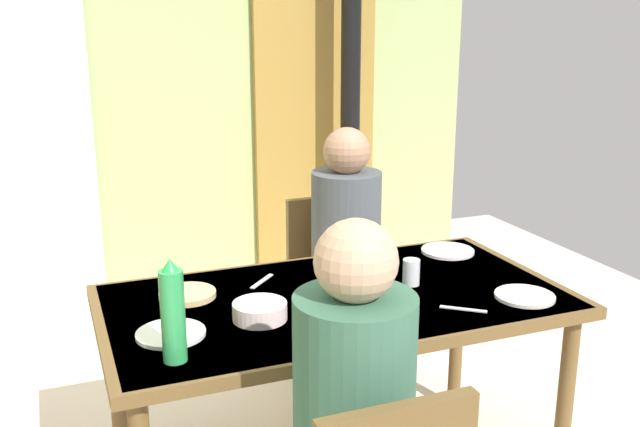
{
  "coord_description": "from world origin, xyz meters",
  "views": [
    {
      "loc": [
        -0.61,
        -2.11,
        1.67
      ],
      "look_at": [
        0.26,
        0.12,
        1.01
      ],
      "focal_mm": 40.26,
      "sensor_mm": 36.0,
      "label": 1
    }
  ],
  "objects": [
    {
      "name": "person_near_diner",
      "position": [
        0.04,
        -0.66,
        0.78
      ],
      "size": [
        0.3,
        0.37,
        0.77
      ],
      "color": "#376842",
      "rests_on": "ground_plane"
    },
    {
      "name": "serving_bowl_center",
      "position": [
        -0.04,
        -0.12,
        0.78
      ],
      "size": [
        0.17,
        0.17,
        0.05
      ],
      "primitive_type": "cylinder",
      "color": "silver",
      "rests_on": "dining_table"
    },
    {
      "name": "cutlery_knife_far",
      "position": [
        0.12,
        -0.29,
        0.76
      ],
      "size": [
        0.05,
        0.15,
        0.0
      ],
      "primitive_type": "cube",
      "rotation": [
        0.0,
        0.0,
        1.82
      ],
      "color": "silver",
      "rests_on": "dining_table"
    },
    {
      "name": "wall_back",
      "position": [
        0.0,
        2.26,
        1.33
      ],
      "size": [
        4.2,
        0.1,
        2.66
      ],
      "primitive_type": "cube",
      "color": "#9EB06E",
      "rests_on": "ground_plane"
    },
    {
      "name": "dinner_plate_far_center",
      "position": [
        0.85,
        0.23,
        0.76
      ],
      "size": [
        0.21,
        0.21,
        0.01
      ],
      "primitive_type": "cylinder",
      "color": "white",
      "rests_on": "dining_table"
    },
    {
      "name": "drinking_glass_by_far_diner",
      "position": [
        0.44,
        0.29,
        0.81
      ],
      "size": [
        0.06,
        0.06,
        0.1
      ],
      "primitive_type": "cylinder",
      "color": "silver",
      "rests_on": "dining_table"
    },
    {
      "name": "curtain_panel",
      "position": [
        -0.79,
        2.16,
        1.12
      ],
      "size": [
        0.9,
        0.03,
        2.23
      ],
      "primitive_type": "cube",
      "color": "white",
      "rests_on": "ground_plane"
    },
    {
      "name": "bread_plate_sliced",
      "position": [
        -0.21,
        0.14,
        0.77
      ],
      "size": [
        0.19,
        0.19,
        0.02
      ],
      "primitive_type": "cylinder",
      "color": "#DBB77A",
      "rests_on": "dining_table"
    },
    {
      "name": "dining_table",
      "position": [
        0.26,
        -0.03,
        0.68
      ],
      "size": [
        1.55,
        0.82,
        0.76
      ],
      "color": "brown",
      "rests_on": "ground_plane"
    },
    {
      "name": "cutlery_knife_near",
      "position": [
        0.59,
        -0.29,
        0.76
      ],
      "size": [
        0.13,
        0.11,
        0.0
      ],
      "primitive_type": "cube",
      "rotation": [
        0.0,
        0.0,
        2.47
      ],
      "color": "silver",
      "rests_on": "dining_table"
    },
    {
      "name": "drinking_glass_by_near_diner",
      "position": [
        0.54,
        -0.03,
        0.8
      ],
      "size": [
        0.06,
        0.06,
        0.09
      ],
      "primitive_type": "cylinder",
      "color": "silver",
      "rests_on": "dining_table"
    },
    {
      "name": "chair_far_diner",
      "position": [
        0.57,
        0.73,
        0.5
      ],
      "size": [
        0.4,
        0.4,
        0.87
      ],
      "rotation": [
        0.0,
        0.0,
        3.14
      ],
      "color": "brown",
      "rests_on": "ground_plane"
    },
    {
      "name": "person_far_diner",
      "position": [
        0.57,
        0.59,
        0.78
      ],
      "size": [
        0.3,
        0.37,
        0.77
      ],
      "rotation": [
        0.0,
        0.0,
        3.14
      ],
      "color": "#50544D",
      "rests_on": "ground_plane"
    },
    {
      "name": "cutlery_fork_near",
      "position": [
        0.06,
        0.19,
        0.76
      ],
      "size": [
        0.12,
        0.12,
        0.0
      ],
      "primitive_type": "cube",
      "rotation": [
        0.0,
        0.0,
        0.8
      ],
      "color": "silver",
      "rests_on": "dining_table"
    },
    {
      "name": "water_bottle_green_near",
      "position": [
        -0.33,
        -0.3,
        0.9
      ],
      "size": [
        0.07,
        0.07,
        0.3
      ],
      "color": "green",
      "rests_on": "dining_table"
    },
    {
      "name": "door_wooden",
      "position": [
        1.03,
        2.18,
        1.0
      ],
      "size": [
        0.8,
        0.05,
        2.0
      ],
      "primitive_type": "cube",
      "color": "olive",
      "rests_on": "ground_plane"
    },
    {
      "name": "dinner_plate_near_right",
      "position": [
        -0.32,
        -0.14,
        0.76
      ],
      "size": [
        0.21,
        0.21,
        0.01
      ],
      "primitive_type": "cylinder",
      "color": "white",
      "rests_on": "dining_table"
    },
    {
      "name": "stove_pipe_column",
      "position": [
        1.16,
        1.91,
        1.33
      ],
      "size": [
        0.12,
        0.12,
        2.66
      ],
      "primitive_type": "cylinder",
      "color": "black",
      "rests_on": "ground_plane"
    },
    {
      "name": "dinner_plate_near_left",
      "position": [
        0.84,
        -0.28,
        0.76
      ],
      "size": [
        0.2,
        0.2,
        0.01
      ],
      "primitive_type": "cylinder",
      "color": "white",
      "rests_on": "dining_table"
    }
  ]
}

